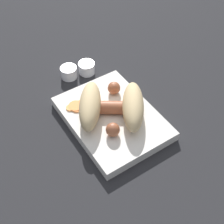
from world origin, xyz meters
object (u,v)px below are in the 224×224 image
Objects in this scene: sausage at (113,108)px; condiment_cup_far at (69,73)px; food_tray at (112,118)px; bread_roll at (112,106)px; condiment_cup_near at (87,68)px.

condiment_cup_far is at bearing -174.94° from sausage.
sausage is 0.20m from condiment_cup_far.
food_tray is 0.04m from bread_roll.
bread_roll reaches higher than condiment_cup_near.
condiment_cup_near is (-0.18, 0.03, -0.03)m from sausage.
bread_roll reaches higher than food_tray.
sausage is at bearing 126.02° from food_tray.
bread_roll is at bearing 2.75° from condiment_cup_far.
food_tray is at bearing -12.03° from condiment_cup_near.
condiment_cup_far reaches higher than food_tray.
sausage is at bearing 115.46° from bread_roll.
condiment_cup_near is at bearing 77.97° from condiment_cup_far.
sausage reaches higher than food_tray.
condiment_cup_far is (-0.19, -0.02, -0.03)m from sausage.
condiment_cup_near reaches higher than food_tray.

